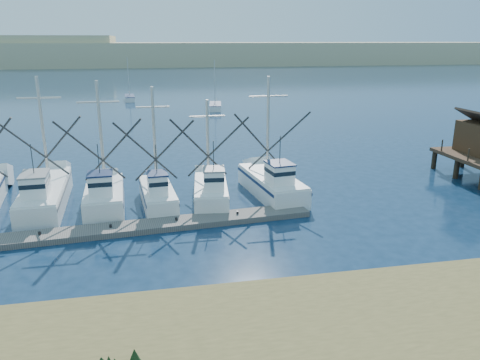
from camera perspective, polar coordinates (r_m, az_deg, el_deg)
ground at (r=25.54m, az=5.32°, el=-9.51°), size 500.00×500.00×0.00m
floating_dock at (r=29.59m, az=-17.40°, el=-6.07°), size 27.50×4.27×0.37m
dune_ridge at (r=232.09m, az=-9.93°, el=14.94°), size 360.00×60.00×10.00m
trawler_fleet at (r=34.02m, az=-17.66°, el=-1.72°), size 28.15×9.71×9.28m
sailboat_near at (r=79.72m, az=-3.03°, el=8.94°), size 2.85×6.88×8.10m
sailboat_far at (r=93.73m, az=-13.30°, el=9.69°), size 2.06×6.40×8.10m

